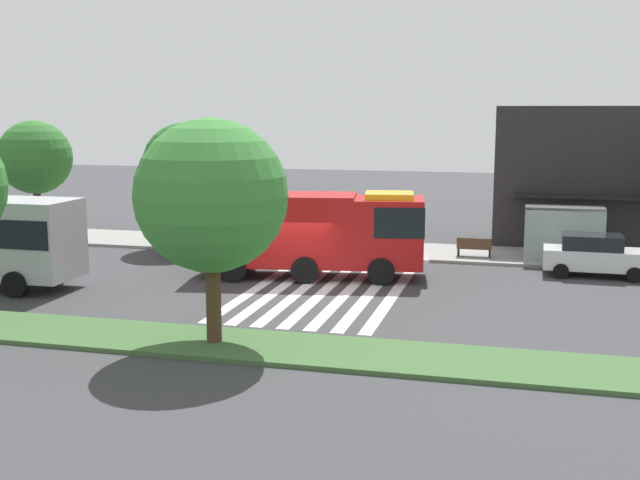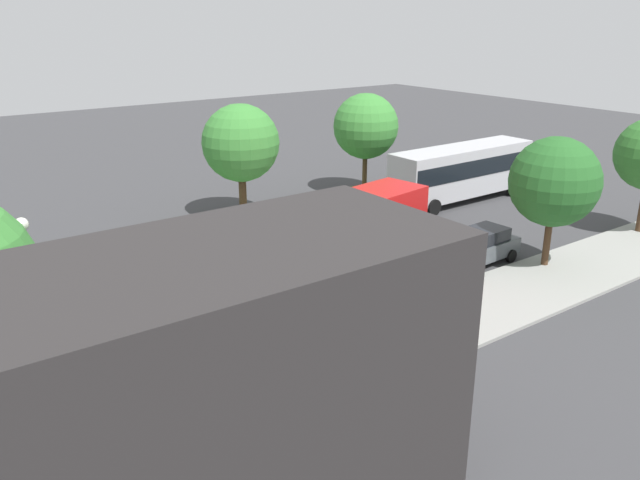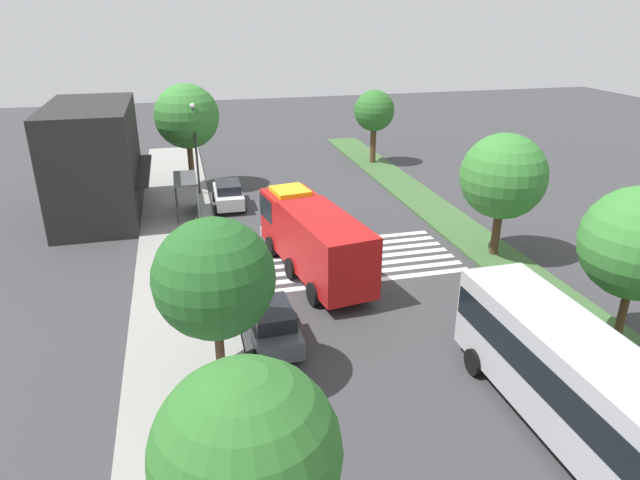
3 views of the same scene
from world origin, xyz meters
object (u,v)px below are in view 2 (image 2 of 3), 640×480
at_px(parked_car_west, 480,246).
at_px(street_lamp, 36,311).
at_px(bus_stop_shelter, 194,343).
at_px(median_tree_far_west, 366,126).
at_px(parked_car_mid, 131,350).
at_px(transit_bus, 462,169).
at_px(bench_near_shelter, 301,344).
at_px(fire_truck, 341,231).
at_px(median_tree_west, 241,143).
at_px(sidewalk_tree_west, 555,182).

height_order(parked_car_west, street_lamp, street_lamp).
xyz_separation_m(bus_stop_shelter, street_lamp, (4.23, -0.66, 2.05)).
xyz_separation_m(parked_car_west, median_tree_far_west, (-3.75, -13.30, 3.66)).
relative_size(parked_car_mid, transit_bus, 0.41).
xyz_separation_m(parked_car_mid, bench_near_shelter, (-5.18, 2.49, -0.32)).
bearing_deg(median_tree_far_west, parked_car_west, 74.24).
height_order(parked_car_mid, median_tree_far_west, median_tree_far_west).
bearing_deg(fire_truck, median_tree_far_west, -143.36).
xyz_separation_m(bus_stop_shelter, median_tree_far_west, (-20.04, -15.76, 2.66)).
bearing_deg(fire_truck, parked_car_mid, 6.41).
relative_size(fire_truck, median_tree_west, 1.49).
bearing_deg(street_lamp, bench_near_shelter, 175.23).
distance_m(bench_near_shelter, median_tree_west, 17.57).
distance_m(parked_car_west, bus_stop_shelter, 16.50).
bearing_deg(bus_stop_shelter, median_tree_far_west, -141.81).
distance_m(parked_car_west, sidewalk_tree_west, 4.55).
height_order(fire_truck, sidewalk_tree_west, sidewalk_tree_west).
distance_m(sidewalk_tree_west, median_tree_far_west, 15.59).
xyz_separation_m(transit_bus, median_tree_west, (13.31, -5.08, 2.39)).
xyz_separation_m(sidewalk_tree_west, median_tree_far_west, (-1.58, -15.50, 0.33)).
relative_size(transit_bus, bench_near_shelter, 6.73).
distance_m(bus_stop_shelter, median_tree_far_west, 25.63).
height_order(bench_near_shelter, sidewalk_tree_west, sidewalk_tree_west).
bearing_deg(bus_stop_shelter, fire_truck, -151.09).
bearing_deg(bus_stop_shelter, transit_bus, -155.96).
bearing_deg(bus_stop_shelter, sidewalk_tree_west, -179.20).
bearing_deg(bench_near_shelter, transit_bus, -151.77).
bearing_deg(bus_stop_shelter, bench_near_shelter, 179.56).
bearing_deg(parked_car_mid, fire_truck, -163.48).
relative_size(street_lamp, median_tree_far_west, 0.98).
bearing_deg(median_tree_west, bench_near_shelter, 67.19).
bearing_deg(parked_car_mid, bench_near_shelter, 155.41).
xyz_separation_m(bus_stop_shelter, sidewalk_tree_west, (-18.45, -0.26, 2.33)).
relative_size(sidewalk_tree_west, median_tree_west, 0.93).
height_order(fire_truck, bench_near_shelter, fire_truck).
relative_size(street_lamp, sidewalk_tree_west, 1.04).
distance_m(fire_truck, sidewalk_tree_west, 10.14).
bearing_deg(median_tree_far_west, median_tree_west, 0.00).
xyz_separation_m(median_tree_far_west, median_tree_west, (9.40, 0.00, -0.05)).
xyz_separation_m(parked_car_mid, street_lamp, (3.05, 1.80, 3.02)).
bearing_deg(fire_truck, median_tree_west, -102.05).
bearing_deg(parked_car_west, parked_car_mid, -2.22).
height_order(transit_bus, bus_stop_shelter, transit_bus).
height_order(median_tree_far_west, median_tree_west, median_tree_west).
relative_size(transit_bus, bus_stop_shelter, 3.08).
bearing_deg(median_tree_far_west, street_lamp, 31.89).
bearing_deg(median_tree_west, street_lamp, 45.44).
distance_m(parked_car_west, median_tree_west, 14.89).
height_order(fire_truck, street_lamp, street_lamp).
bearing_deg(sidewalk_tree_west, parked_car_west, -45.41).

